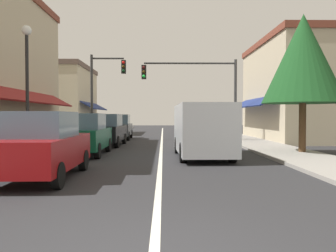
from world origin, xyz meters
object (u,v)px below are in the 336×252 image
object	(u,v)px
street_lamp_left_near	(27,70)
van_in_lane	(202,129)
parked_car_nearest_left	(42,146)
traffic_signal_left_corner	(102,85)
parked_car_second_left	(85,134)
parked_car_third_left	(106,130)
tree_right_near	(303,59)
parked_car_far_left	(118,127)
traffic_signal_mast_arm	(201,84)

from	to	relation	value
street_lamp_left_near	van_in_lane	bearing A→B (deg)	9.26
parked_car_nearest_left	traffic_signal_left_corner	bearing A→B (deg)	92.76
parked_car_nearest_left	parked_car_second_left	xyz separation A→B (m)	(-0.15, 5.53, 0.00)
parked_car_nearest_left	street_lamp_left_near	distance (m)	4.73
parked_car_second_left	traffic_signal_left_corner	bearing A→B (deg)	94.74
parked_car_third_left	parked_car_nearest_left	bearing A→B (deg)	-88.72
parked_car_third_left	traffic_signal_left_corner	distance (m)	5.33
street_lamp_left_near	tree_right_near	size ratio (longest dim) A/B	0.83
parked_car_far_left	street_lamp_left_near	size ratio (longest dim) A/B	0.83
parked_car_second_left	parked_car_third_left	bearing A→B (deg)	87.46
parked_car_second_left	traffic_signal_mast_arm	size ratio (longest dim) A/B	0.67
van_in_lane	traffic_signal_mast_arm	size ratio (longest dim) A/B	0.84
parked_car_third_left	parked_car_far_left	xyz separation A→B (m)	(-0.03, 5.34, 0.00)
parked_car_second_left	parked_car_third_left	xyz separation A→B (m)	(0.17, 4.59, 0.00)
traffic_signal_mast_arm	parked_car_far_left	bearing A→B (deg)	158.11
traffic_signal_mast_arm	street_lamp_left_near	size ratio (longest dim) A/B	1.24
van_in_lane	traffic_signal_mast_arm	distance (m)	8.92
street_lamp_left_near	tree_right_near	xyz separation A→B (m)	(10.98, 1.98, 0.77)
traffic_signal_mast_arm	traffic_signal_left_corner	size ratio (longest dim) A/B	1.06
traffic_signal_mast_arm	street_lamp_left_near	xyz separation A→B (m)	(-7.44, -9.57, -0.40)
parked_car_nearest_left	van_in_lane	world-z (taller)	van_in_lane
van_in_lane	traffic_signal_left_corner	world-z (taller)	traffic_signal_left_corner
parked_car_nearest_left	tree_right_near	distance (m)	11.23
parked_car_third_left	traffic_signal_left_corner	xyz separation A→B (m)	(-0.98, 4.35, 2.91)
parked_car_far_left	traffic_signal_left_corner	size ratio (longest dim) A/B	0.71
parked_car_second_left	van_in_lane	bearing A→B (deg)	-10.19
traffic_signal_mast_arm	van_in_lane	bearing A→B (deg)	-95.97
parked_car_second_left	street_lamp_left_near	xyz separation A→B (m)	(-1.65, -1.91, 2.45)
parked_car_second_left	parked_car_far_left	distance (m)	9.93
parked_car_third_left	van_in_lane	distance (m)	7.21
parked_car_second_left	street_lamp_left_near	bearing A→B (deg)	-131.29
parked_car_third_left	van_in_lane	xyz separation A→B (m)	(4.73, -5.43, 0.27)
parked_car_nearest_left	parked_car_far_left	bearing A→B (deg)	89.00
parked_car_second_left	street_lamp_left_near	world-z (taller)	street_lamp_left_near
van_in_lane	tree_right_near	world-z (taller)	tree_right_near
parked_car_third_left	traffic_signal_mast_arm	size ratio (longest dim) A/B	0.67
parked_car_nearest_left	traffic_signal_left_corner	size ratio (longest dim) A/B	0.71
parked_car_nearest_left	traffic_signal_left_corner	distance (m)	14.80
parked_car_second_left	street_lamp_left_near	distance (m)	3.52
parked_car_far_left	street_lamp_left_near	world-z (taller)	street_lamp_left_near
parked_car_far_left	traffic_signal_left_corner	world-z (taller)	traffic_signal_left_corner
parked_car_far_left	tree_right_near	distance (m)	13.86
street_lamp_left_near	tree_right_near	bearing A→B (deg)	10.22
parked_car_third_left	traffic_signal_left_corner	bearing A→B (deg)	104.10
parked_car_nearest_left	parked_car_far_left	world-z (taller)	same
parked_car_nearest_left	street_lamp_left_near	size ratio (longest dim) A/B	0.83
parked_car_second_left	traffic_signal_mast_arm	bearing A→B (deg)	52.46
parked_car_second_left	tree_right_near	distance (m)	9.87
van_in_lane	traffic_signal_left_corner	size ratio (longest dim) A/B	0.89
parked_car_nearest_left	van_in_lane	bearing A→B (deg)	43.60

